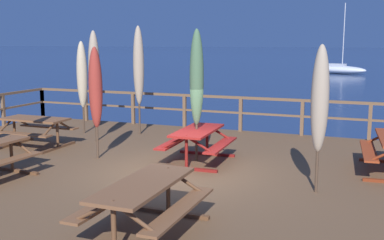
{
  "coord_description": "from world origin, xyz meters",
  "views": [
    {
      "loc": [
        3.81,
        -9.04,
        3.57
      ],
      "look_at": [
        0.0,
        0.76,
        1.82
      ],
      "focal_mm": 44.15,
      "sensor_mm": 36.0,
      "label": 1
    }
  ],
  "objects": [
    {
      "name": "patio_umbrella_tall_mid_right",
      "position": [
        -2.7,
        3.37,
        2.86
      ],
      "size": [
        0.32,
        0.32,
        3.21
      ],
      "color": "#4C3828",
      "rests_on": "wooden_deck"
    },
    {
      "name": "patio_umbrella_tall_front",
      "position": [
        -4.36,
        2.91,
        2.57
      ],
      "size": [
        0.32,
        0.32,
        2.77
      ],
      "color": "#4C3828",
      "rests_on": "wooden_deck"
    },
    {
      "name": "patio_umbrella_short_mid",
      "position": [
        0.04,
        0.93,
        2.75
      ],
      "size": [
        0.32,
        0.32,
        3.04
      ],
      "color": "#4C3828",
      "rests_on": "wooden_deck"
    },
    {
      "name": "patio_umbrella_short_back",
      "position": [
        -3.38,
        2.06,
        2.76
      ],
      "size": [
        0.32,
        0.32,
        3.05
      ],
      "color": "#4C3828",
      "rests_on": "wooden_deck"
    },
    {
      "name": "patio_umbrella_tall_mid_left",
      "position": [
        -2.26,
        0.35,
        2.49
      ],
      "size": [
        0.32,
        0.32,
        2.64
      ],
      "color": "#4C3828",
      "rests_on": "wooden_deck"
    },
    {
      "name": "railing_waterside_far",
      "position": [
        -0.0,
        4.9,
        1.57
      ],
      "size": [
        15.07,
        0.1,
        1.09
      ],
      "color": "brown",
      "rests_on": "wooden_deck"
    },
    {
      "name": "sailboat_distant",
      "position": [
        -0.02,
        46.25,
        0.51
      ],
      "size": [
        6.23,
        3.46,
        7.72
      ],
      "color": "silver",
      "rests_on": "ground"
    },
    {
      "name": "picnic_table_front_left",
      "position": [
        0.82,
        -3.25,
        1.38
      ],
      "size": [
        1.41,
        2.04,
        0.78
      ],
      "color": "brown",
      "rests_on": "wooden_deck"
    },
    {
      "name": "ground_plane",
      "position": [
        0.0,
        0.0,
        0.0
      ],
      "size": [
        600.0,
        600.0,
        0.0
      ],
      "primitive_type": "plane",
      "color": "navy"
    },
    {
      "name": "patio_umbrella_tall_back_left",
      "position": [
        2.91,
        -0.39,
        2.54
      ],
      "size": [
        0.32,
        0.32,
        2.71
      ],
      "color": "#4C3828",
      "rests_on": "wooden_deck"
    },
    {
      "name": "wooden_deck",
      "position": [
        0.0,
        0.0,
        0.41
      ],
      "size": [
        15.27,
        10.1,
        0.82
      ],
      "primitive_type": "cube",
      "color": "brown",
      "rests_on": "ground"
    },
    {
      "name": "picnic_table_mid_centre",
      "position": [
        -4.48,
        0.86,
        1.37
      ],
      "size": [
        1.76,
        1.41,
        0.78
      ],
      "color": "brown",
      "rests_on": "wooden_deck"
    },
    {
      "name": "picnic_table_mid_right",
      "position": [
        0.08,
        0.89,
        1.37
      ],
      "size": [
        1.45,
        1.86,
        0.78
      ],
      "color": "maroon",
      "rests_on": "wooden_deck"
    }
  ]
}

